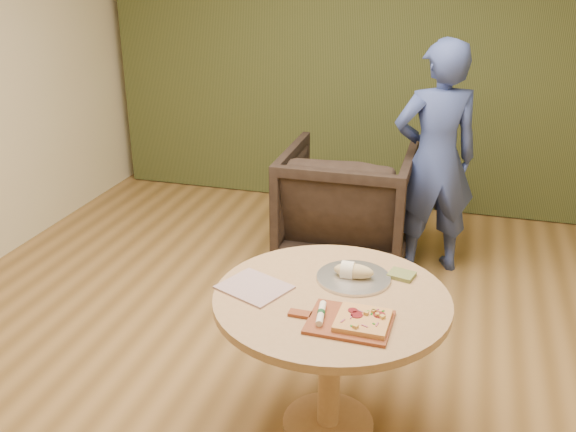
# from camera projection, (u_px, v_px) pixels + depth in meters

# --- Properties ---
(room_shell) EXTENTS (5.04, 6.04, 2.84)m
(room_shell) POSITION_uv_depth(u_px,v_px,m) (270.00, 138.00, 3.00)
(room_shell) COLOR olive
(room_shell) RESTS_ON ground
(curtain) EXTENTS (4.80, 0.14, 2.78)m
(curtain) POSITION_uv_depth(u_px,v_px,m) (371.00, 51.00, 5.57)
(curtain) COLOR #323A1A
(curtain) RESTS_ON ground
(pedestal_table) EXTENTS (1.09, 1.09, 0.75)m
(pedestal_table) POSITION_uv_depth(u_px,v_px,m) (331.00, 322.00, 2.99)
(pedestal_table) COLOR tan
(pedestal_table) RESTS_ON ground
(pizza_paddle) EXTENTS (0.45, 0.29, 0.01)m
(pizza_paddle) POSITION_uv_depth(u_px,v_px,m) (347.00, 322.00, 2.72)
(pizza_paddle) COLOR brown
(pizza_paddle) RESTS_ON pedestal_table
(flatbread_pizza) EXTENTS (0.22, 0.22, 0.04)m
(flatbread_pizza) POSITION_uv_depth(u_px,v_px,m) (363.00, 320.00, 2.70)
(flatbread_pizza) COLOR #E8AA5A
(flatbread_pizza) RESTS_ON pizza_paddle
(cutlery_roll) EXTENTS (0.05, 0.20, 0.03)m
(cutlery_roll) POSITION_uv_depth(u_px,v_px,m) (321.00, 313.00, 2.74)
(cutlery_roll) COLOR white
(cutlery_roll) RESTS_ON pizza_paddle
(newspaper) EXTENTS (0.37, 0.35, 0.01)m
(newspaper) POSITION_uv_depth(u_px,v_px,m) (254.00, 287.00, 3.00)
(newspaper) COLOR silver
(newspaper) RESTS_ON pedestal_table
(serving_tray) EXTENTS (0.36, 0.36, 0.02)m
(serving_tray) POSITION_uv_depth(u_px,v_px,m) (353.00, 278.00, 3.08)
(serving_tray) COLOR silver
(serving_tray) RESTS_ON pedestal_table
(bread_roll) EXTENTS (0.19, 0.09, 0.09)m
(bread_roll) POSITION_uv_depth(u_px,v_px,m) (352.00, 271.00, 3.07)
(bread_roll) COLOR #D9C184
(bread_roll) RESTS_ON serving_tray
(green_packet) EXTENTS (0.14, 0.13, 0.02)m
(green_packet) POSITION_uv_depth(u_px,v_px,m) (402.00, 275.00, 3.10)
(green_packet) COLOR #54622C
(green_packet) RESTS_ON pedestal_table
(armchair) EXTENTS (0.95, 0.89, 0.97)m
(armchair) POSITION_uv_depth(u_px,v_px,m) (347.00, 198.00, 4.83)
(armchair) COLOR black
(armchair) RESTS_ON ground
(person_standing) EXTENTS (0.72, 0.61, 1.69)m
(person_standing) POSITION_uv_depth(u_px,v_px,m) (435.00, 160.00, 4.52)
(person_standing) COLOR #344587
(person_standing) RESTS_ON ground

